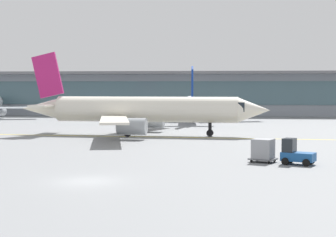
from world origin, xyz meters
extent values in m
plane|color=gray|center=(0.00, 0.00, 0.00)|extent=(400.00, 400.00, 0.00)
cube|color=yellow|center=(-0.84, 32.57, 0.00)|extent=(109.69, 8.93, 0.01)
cube|color=#8C939E|center=(0.00, 86.67, 4.50)|extent=(166.35, 8.00, 9.00)
cube|color=slate|center=(0.00, 82.59, 4.95)|extent=(159.70, 0.16, 5.04)
cube|color=slate|center=(0.00, 85.17, 9.30)|extent=(173.01, 11.00, 0.60)
cube|color=white|center=(-32.22, 67.23, 2.21)|extent=(12.37, 6.15, 0.24)
cylinder|color=silver|center=(3.26, 65.11, 2.99)|extent=(4.35, 21.05, 2.90)
cone|color=silver|center=(2.42, 77.28, 2.99)|extent=(2.99, 3.67, 2.76)
cube|color=black|center=(2.58, 74.96, 3.35)|extent=(2.44, 2.76, 1.02)
cone|color=silver|center=(4.15, 52.37, 2.99)|extent=(2.78, 4.81, 2.47)
cube|color=silver|center=(-4.03, 62.89, 2.19)|extent=(12.26, 5.17, 0.24)
cylinder|color=#999EA3|center=(-1.73, 64.34, 1.38)|extent=(2.00, 3.19, 1.79)
cube|color=silver|center=(10.79, 63.93, 2.19)|extent=(12.17, 6.66, 0.24)
cylinder|color=#999EA3|center=(8.32, 65.04, 1.38)|extent=(2.00, 3.19, 1.79)
cube|color=navy|center=(4.09, 53.30, 6.92)|extent=(0.58, 3.93, 5.47)
cube|color=silver|center=(1.93, 53.49, 3.42)|extent=(4.40, 2.34, 0.20)
cube|color=silver|center=(6.19, 53.79, 3.42)|extent=(4.40, 2.34, 0.20)
cylinder|color=black|center=(2.76, 72.41, 0.77)|extent=(0.38, 0.38, 1.54)
cylinder|color=black|center=(2.76, 72.41, 0.38)|extent=(0.52, 0.80, 0.77)
cylinder|color=black|center=(1.42, 63.27, 0.77)|extent=(0.38, 0.38, 1.54)
cylinder|color=black|center=(1.42, 63.27, 0.38)|extent=(0.52, 0.80, 0.77)
cylinder|color=black|center=(5.34, 63.55, 0.77)|extent=(0.38, 0.38, 1.54)
cylinder|color=black|center=(5.34, 63.55, 0.38)|extent=(0.52, 0.80, 0.77)
cylinder|color=silver|center=(-0.84, 34.57, 3.37)|extent=(23.78, 5.10, 3.28)
cone|color=silver|center=(12.88, 33.49, 3.37)|extent=(4.16, 3.41, 3.11)
cube|color=black|center=(10.27, 33.70, 3.78)|extent=(3.14, 2.78, 1.15)
cone|color=silver|center=(-15.21, 35.69, 3.37)|extent=(5.44, 3.19, 2.79)
cube|color=silver|center=(-2.11, 43.08, 2.47)|extent=(7.62, 13.72, 0.27)
cylinder|color=#999EA3|center=(-0.88, 40.27, 1.56)|extent=(3.62, 2.29, 2.02)
cube|color=silver|center=(-3.41, 26.36, 2.47)|extent=(5.73, 13.84, 0.27)
cylinder|color=#999EA3|center=(-1.76, 28.94, 1.56)|extent=(3.62, 2.29, 2.02)
cube|color=#B21E66|center=(-14.17, 35.61, 7.81)|extent=(4.43, 0.69, 6.17)
cube|color=silver|center=(-13.59, 37.98, 3.86)|extent=(2.68, 4.98, 0.23)
cube|color=silver|center=(-13.97, 33.18, 3.86)|extent=(2.68, 4.98, 0.23)
cylinder|color=black|center=(7.39, 33.92, 0.87)|extent=(0.42, 0.42, 1.73)
cylinder|color=black|center=(7.39, 33.92, 0.43)|extent=(0.91, 0.60, 0.87)
cylinder|color=black|center=(-2.59, 36.93, 0.87)|extent=(0.42, 0.42, 1.73)
cylinder|color=black|center=(-2.59, 36.93, 0.43)|extent=(0.91, 0.60, 0.87)
cylinder|color=black|center=(-2.93, 32.51, 0.87)|extent=(0.42, 0.42, 1.73)
cylinder|color=black|center=(-2.93, 32.51, 0.43)|extent=(0.91, 0.60, 0.87)
cube|color=#194C8C|center=(15.03, 9.27, 0.65)|extent=(2.95, 2.34, 0.70)
cube|color=#1E2328|center=(14.34, 9.57, 1.55)|extent=(1.33, 1.50, 1.10)
cylinder|color=black|center=(16.09, 9.56, 0.30)|extent=(0.64, 0.45, 0.60)
cylinder|color=black|center=(15.52, 8.28, 0.30)|extent=(0.64, 0.45, 0.60)
cylinder|color=black|center=(14.54, 10.25, 0.30)|extent=(0.64, 0.45, 0.60)
cylinder|color=black|center=(13.97, 8.98, 0.30)|extent=(0.64, 0.45, 0.60)
cube|color=#595B60|center=(12.31, 10.48, 0.28)|extent=(2.57, 2.32, 0.12)
cube|color=gray|center=(12.31, 10.48, 1.14)|extent=(2.07, 2.02, 1.60)
cylinder|color=black|center=(13.28, 10.82, 0.11)|extent=(0.24, 0.18, 0.22)
cylinder|color=black|center=(12.71, 9.54, 0.11)|extent=(0.24, 0.18, 0.22)
cylinder|color=black|center=(11.91, 11.43, 0.11)|extent=(0.24, 0.18, 0.22)
cylinder|color=black|center=(11.34, 10.15, 0.11)|extent=(0.24, 0.18, 0.22)
camera|label=1|loc=(8.88, -35.51, 6.28)|focal=58.76mm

